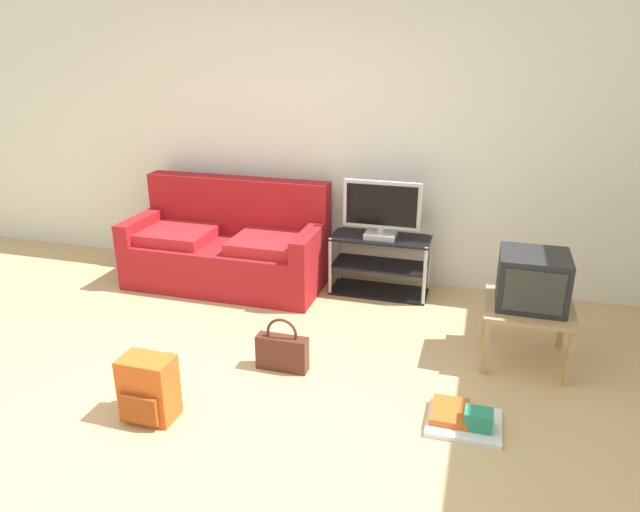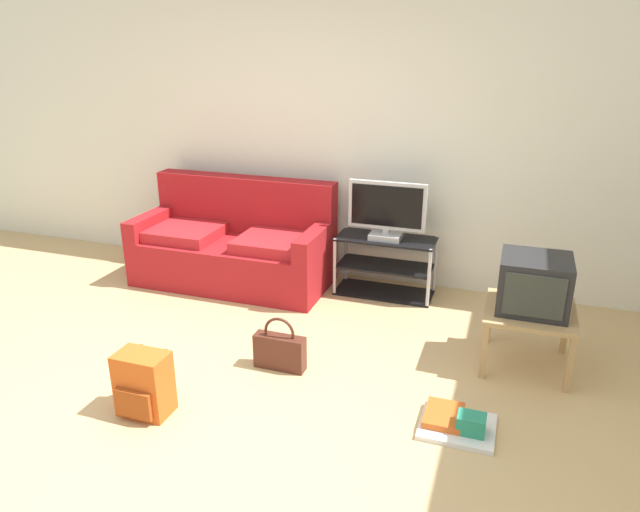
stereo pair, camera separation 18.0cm
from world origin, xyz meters
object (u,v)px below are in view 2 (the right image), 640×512
couch (235,246)px  handbag (280,350)px  flat_tv (387,211)px  backpack (144,384)px  tv_stand (385,266)px  floor_tray (457,423)px  crt_tv (534,284)px  side_table (529,317)px

couch → handbag: 1.66m
flat_tv → backpack: (-0.96, -2.18, -0.57)m
tv_stand → couch: bearing=-173.9°
couch → tv_stand: 1.39m
flat_tv → handbag: flat_tv is taller
flat_tv → floor_tray: 2.06m
tv_stand → handbag: (-0.39, -1.47, -0.12)m
floor_tray → crt_tv: bearing=68.4°
floor_tray → handbag: bearing=166.8°
couch → crt_tv: couch is taller
tv_stand → flat_tv: size_ratio=1.29×
couch → side_table: bearing=-15.7°
tv_stand → floor_tray: tv_stand is taller
couch → handbag: couch is taller
couch → floor_tray: couch is taller
flat_tv → crt_tv: size_ratio=1.47×
backpack → floor_tray: backpack is taller
side_table → crt_tv: (0.00, 0.02, 0.24)m
tv_stand → crt_tv: crt_tv is taller
backpack → crt_tv: bearing=22.9°
couch → backpack: 2.10m
backpack → handbag: size_ratio=1.03×
side_table → handbag: bearing=-159.4°
backpack → side_table: bearing=22.6°
crt_tv → floor_tray: bearing=-111.6°
crt_tv → handbag: size_ratio=1.18×
flat_tv → tv_stand: bearing=90.0°
tv_stand → crt_tv: (1.20, -0.86, 0.34)m
tv_stand → flat_tv: flat_tv is taller
side_table → backpack: bearing=-148.4°
couch → crt_tv: (2.58, -0.71, 0.27)m
flat_tv → handbag: size_ratio=1.73×
backpack → tv_stand: bearing=57.4°
flat_tv → handbag: bearing=-105.1°
backpack → floor_tray: 1.86m
couch → backpack: size_ratio=4.46×
floor_tray → flat_tv: bearing=115.8°
crt_tv → backpack: crt_tv is taller
side_table → floor_tray: bearing=-112.0°
crt_tv → floor_tray: crt_tv is taller
flat_tv → backpack: size_ratio=1.68×
handbag → floor_tray: handbag is taller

